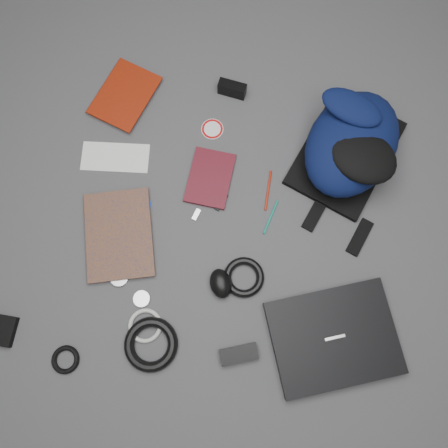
# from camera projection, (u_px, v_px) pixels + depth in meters

# --- Properties ---
(ground) EXTENTS (4.00, 4.00, 0.00)m
(ground) POSITION_uv_depth(u_px,v_px,m) (224.00, 225.00, 1.41)
(ground) COLOR #4F4F51
(ground) RESTS_ON ground
(backpack) EXTENTS (0.42, 0.50, 0.18)m
(backpack) POSITION_uv_depth(u_px,v_px,m) (352.00, 144.00, 1.38)
(backpack) COLOR black
(backpack) RESTS_ON ground
(laptop) EXTENTS (0.45, 0.40, 0.04)m
(laptop) POSITION_uv_depth(u_px,v_px,m) (333.00, 337.00, 1.31)
(laptop) COLOR black
(laptop) RESTS_ON ground
(textbook_red) EXTENTS (0.24, 0.28, 0.03)m
(textbook_red) POSITION_uv_depth(u_px,v_px,m) (103.00, 85.00, 1.51)
(textbook_red) COLOR maroon
(textbook_red) RESTS_ON ground
(comic_book) EXTENTS (0.28, 0.34, 0.02)m
(comic_book) POSITION_uv_depth(u_px,v_px,m) (86.00, 239.00, 1.39)
(comic_book) COLOR #B55E0C
(comic_book) RESTS_ON ground
(envelope) EXTENTS (0.23, 0.13, 0.00)m
(envelope) POSITION_uv_depth(u_px,v_px,m) (115.00, 157.00, 1.46)
(envelope) COLOR white
(envelope) RESTS_ON ground
(dvd_case) EXTENTS (0.15, 0.20, 0.02)m
(dvd_case) POSITION_uv_depth(u_px,v_px,m) (210.00, 178.00, 1.44)
(dvd_case) COLOR #450D15
(dvd_case) RESTS_ON ground
(compact_camera) EXTENTS (0.10, 0.05, 0.05)m
(compact_camera) POSITION_uv_depth(u_px,v_px,m) (232.00, 89.00, 1.49)
(compact_camera) COLOR black
(compact_camera) RESTS_ON ground
(sticker_disc) EXTENTS (0.09, 0.09, 0.00)m
(sticker_disc) POSITION_uv_depth(u_px,v_px,m) (212.00, 129.00, 1.49)
(sticker_disc) COLOR white
(sticker_disc) RESTS_ON ground
(pen_teal) EXTENTS (0.04, 0.12, 0.01)m
(pen_teal) POSITION_uv_depth(u_px,v_px,m) (271.00, 217.00, 1.41)
(pen_teal) COLOR #0E826A
(pen_teal) RESTS_ON ground
(pen_red) EXTENTS (0.01, 0.14, 0.01)m
(pen_red) POSITION_uv_depth(u_px,v_px,m) (268.00, 190.00, 1.43)
(pen_red) COLOR #A4210C
(pen_red) RESTS_ON ground
(id_badge) EXTENTS (0.05, 0.07, 0.00)m
(id_badge) POSITION_uv_depth(u_px,v_px,m) (142.00, 211.00, 1.42)
(id_badge) COLOR blue
(id_badge) RESTS_ON ground
(usb_black) EXTENTS (0.04, 0.06, 0.01)m
(usb_black) POSITION_uv_depth(u_px,v_px,m) (221.00, 202.00, 1.42)
(usb_black) COLOR black
(usb_black) RESTS_ON ground
(usb_silver) EXTENTS (0.03, 0.04, 0.01)m
(usb_silver) POSITION_uv_depth(u_px,v_px,m) (196.00, 215.00, 1.41)
(usb_silver) COLOR silver
(usb_silver) RESTS_ON ground
(mouse) EXTENTS (0.10, 0.11, 0.05)m
(mouse) POSITION_uv_depth(u_px,v_px,m) (221.00, 284.00, 1.34)
(mouse) COLOR black
(mouse) RESTS_ON ground
(headphone_left) EXTENTS (0.06, 0.06, 0.01)m
(headphone_left) POSITION_uv_depth(u_px,v_px,m) (119.00, 277.00, 1.36)
(headphone_left) COLOR silver
(headphone_left) RESTS_ON ground
(headphone_right) EXTENTS (0.06, 0.06, 0.01)m
(headphone_right) POSITION_uv_depth(u_px,v_px,m) (142.00, 299.00, 1.35)
(headphone_right) COLOR silver
(headphone_right) RESTS_ON ground
(cable_coil) EXTENTS (0.14, 0.14, 0.02)m
(cable_coil) POSITION_uv_depth(u_px,v_px,m) (244.00, 277.00, 1.36)
(cable_coil) COLOR black
(cable_coil) RESTS_ON ground
(power_brick) EXTENTS (0.12, 0.09, 0.03)m
(power_brick) POSITION_uv_depth(u_px,v_px,m) (239.00, 354.00, 1.30)
(power_brick) COLOR black
(power_brick) RESTS_ON ground
(power_cord_coil) EXTENTS (0.21, 0.21, 0.03)m
(power_cord_coil) POSITION_uv_depth(u_px,v_px,m) (151.00, 344.00, 1.31)
(power_cord_coil) COLOR black
(power_cord_coil) RESTS_ON ground
(pouch) EXTENTS (0.09, 0.09, 0.02)m
(pouch) POSITION_uv_depth(u_px,v_px,m) (0.00, 330.00, 1.32)
(pouch) COLOR black
(pouch) RESTS_ON ground
(earbud_coil) EXTENTS (0.10, 0.10, 0.02)m
(earbud_coil) POSITION_uv_depth(u_px,v_px,m) (65.00, 360.00, 1.31)
(earbud_coil) COLOR black
(earbud_coil) RESTS_ON ground
(white_cable_coil) EXTENTS (0.13, 0.13, 0.01)m
(white_cable_coil) POSITION_uv_depth(u_px,v_px,m) (145.00, 326.00, 1.33)
(white_cable_coil) COLOR silver
(white_cable_coil) RESTS_ON ground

